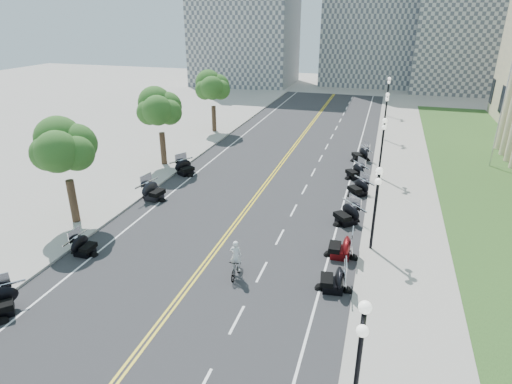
% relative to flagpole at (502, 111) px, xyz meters
% --- Properties ---
extents(ground, '(160.00, 160.00, 0.00)m').
position_rel_flagpole_xyz_m(ground, '(-18.00, -22.00, -5.00)').
color(ground, gray).
extents(road, '(16.00, 90.00, 0.01)m').
position_rel_flagpole_xyz_m(road, '(-18.00, -12.00, -5.00)').
color(road, '#333335').
rests_on(road, ground).
extents(centerline_yellow_a, '(0.12, 90.00, 0.00)m').
position_rel_flagpole_xyz_m(centerline_yellow_a, '(-18.12, -12.00, -4.99)').
color(centerline_yellow_a, yellow).
rests_on(centerline_yellow_a, road).
extents(centerline_yellow_b, '(0.12, 90.00, 0.00)m').
position_rel_flagpole_xyz_m(centerline_yellow_b, '(-17.88, -12.00, -4.99)').
color(centerline_yellow_b, yellow).
rests_on(centerline_yellow_b, road).
extents(edge_line_north, '(0.12, 90.00, 0.00)m').
position_rel_flagpole_xyz_m(edge_line_north, '(-11.60, -12.00, -4.99)').
color(edge_line_north, white).
rests_on(edge_line_north, road).
extents(edge_line_south, '(0.12, 90.00, 0.00)m').
position_rel_flagpole_xyz_m(edge_line_south, '(-24.40, -12.00, -4.99)').
color(edge_line_south, white).
rests_on(edge_line_south, road).
extents(lane_dash_5, '(0.12, 2.00, 0.00)m').
position_rel_flagpole_xyz_m(lane_dash_5, '(-14.80, -26.00, -4.99)').
color(lane_dash_5, white).
rests_on(lane_dash_5, road).
extents(lane_dash_6, '(0.12, 2.00, 0.00)m').
position_rel_flagpole_xyz_m(lane_dash_6, '(-14.80, -22.00, -4.99)').
color(lane_dash_6, white).
rests_on(lane_dash_6, road).
extents(lane_dash_7, '(0.12, 2.00, 0.00)m').
position_rel_flagpole_xyz_m(lane_dash_7, '(-14.80, -18.00, -4.99)').
color(lane_dash_7, white).
rests_on(lane_dash_7, road).
extents(lane_dash_8, '(0.12, 2.00, 0.00)m').
position_rel_flagpole_xyz_m(lane_dash_8, '(-14.80, -14.00, -4.99)').
color(lane_dash_8, white).
rests_on(lane_dash_8, road).
extents(lane_dash_9, '(0.12, 2.00, 0.00)m').
position_rel_flagpole_xyz_m(lane_dash_9, '(-14.80, -10.00, -4.99)').
color(lane_dash_9, white).
rests_on(lane_dash_9, road).
extents(lane_dash_10, '(0.12, 2.00, 0.00)m').
position_rel_flagpole_xyz_m(lane_dash_10, '(-14.80, -6.00, -4.99)').
color(lane_dash_10, white).
rests_on(lane_dash_10, road).
extents(lane_dash_11, '(0.12, 2.00, 0.00)m').
position_rel_flagpole_xyz_m(lane_dash_11, '(-14.80, -2.00, -4.99)').
color(lane_dash_11, white).
rests_on(lane_dash_11, road).
extents(lane_dash_12, '(0.12, 2.00, 0.00)m').
position_rel_flagpole_xyz_m(lane_dash_12, '(-14.80, 2.00, -4.99)').
color(lane_dash_12, white).
rests_on(lane_dash_12, road).
extents(lane_dash_13, '(0.12, 2.00, 0.00)m').
position_rel_flagpole_xyz_m(lane_dash_13, '(-14.80, 6.00, -4.99)').
color(lane_dash_13, white).
rests_on(lane_dash_13, road).
extents(lane_dash_14, '(0.12, 2.00, 0.00)m').
position_rel_flagpole_xyz_m(lane_dash_14, '(-14.80, 10.00, -4.99)').
color(lane_dash_14, white).
rests_on(lane_dash_14, road).
extents(lane_dash_15, '(0.12, 2.00, 0.00)m').
position_rel_flagpole_xyz_m(lane_dash_15, '(-14.80, 14.00, -4.99)').
color(lane_dash_15, white).
rests_on(lane_dash_15, road).
extents(lane_dash_16, '(0.12, 2.00, 0.00)m').
position_rel_flagpole_xyz_m(lane_dash_16, '(-14.80, 18.00, -4.99)').
color(lane_dash_16, white).
rests_on(lane_dash_16, road).
extents(lane_dash_17, '(0.12, 2.00, 0.00)m').
position_rel_flagpole_xyz_m(lane_dash_17, '(-14.80, 22.00, -4.99)').
color(lane_dash_17, white).
rests_on(lane_dash_17, road).
extents(lane_dash_18, '(0.12, 2.00, 0.00)m').
position_rel_flagpole_xyz_m(lane_dash_18, '(-14.80, 26.00, -4.99)').
color(lane_dash_18, white).
rests_on(lane_dash_18, road).
extents(lane_dash_19, '(0.12, 2.00, 0.00)m').
position_rel_flagpole_xyz_m(lane_dash_19, '(-14.80, 30.00, -4.99)').
color(lane_dash_19, white).
rests_on(lane_dash_19, road).
extents(sidewalk_north, '(5.00, 90.00, 0.15)m').
position_rel_flagpole_xyz_m(sidewalk_north, '(-7.50, -12.00, -4.92)').
color(sidewalk_north, '#9E9991').
rests_on(sidewalk_north, ground).
extents(sidewalk_south, '(5.00, 90.00, 0.15)m').
position_rel_flagpole_xyz_m(sidewalk_south, '(-28.50, -12.00, -4.92)').
color(sidewalk_south, '#9E9991').
rests_on(sidewalk_south, ground).
extents(lawn, '(9.00, 60.00, 0.10)m').
position_rel_flagpole_xyz_m(lawn, '(-0.50, -4.00, -4.95)').
color(lawn, '#356023').
rests_on(lawn, ground).
extents(distant_block_a, '(18.00, 14.00, 26.00)m').
position_rel_flagpole_xyz_m(distant_block_a, '(-36.00, 40.00, 8.00)').
color(distant_block_a, gray).
rests_on(distant_block_a, ground).
extents(distant_block_c, '(20.00, 14.00, 22.00)m').
position_rel_flagpole_xyz_m(distant_block_c, '(4.00, 43.00, 6.00)').
color(distant_block_c, gray).
rests_on(distant_block_c, ground).
extents(street_lamp_1, '(0.50, 1.20, 4.90)m').
position_rel_flagpole_xyz_m(street_lamp_1, '(-9.40, -30.00, -2.40)').
color(street_lamp_1, black).
rests_on(street_lamp_1, sidewalk_north).
extents(street_lamp_2, '(0.50, 1.20, 4.90)m').
position_rel_flagpole_xyz_m(street_lamp_2, '(-9.40, -18.00, -2.40)').
color(street_lamp_2, black).
rests_on(street_lamp_2, sidewalk_north).
extents(street_lamp_3, '(0.50, 1.20, 4.90)m').
position_rel_flagpole_xyz_m(street_lamp_3, '(-9.40, -6.00, -2.40)').
color(street_lamp_3, black).
rests_on(street_lamp_3, sidewalk_north).
extents(street_lamp_4, '(0.50, 1.20, 4.90)m').
position_rel_flagpole_xyz_m(street_lamp_4, '(-9.40, 6.00, -2.40)').
color(street_lamp_4, black).
rests_on(street_lamp_4, sidewalk_north).
extents(street_lamp_5, '(0.50, 1.20, 4.90)m').
position_rel_flagpole_xyz_m(street_lamp_5, '(-9.40, 18.00, -2.40)').
color(street_lamp_5, black).
rests_on(street_lamp_5, sidewalk_north).
extents(flagpole, '(1.10, 0.20, 10.00)m').
position_rel_flagpole_xyz_m(flagpole, '(0.00, 0.00, 0.00)').
color(flagpole, silver).
rests_on(flagpole, ground).
extents(tree_2, '(4.80, 4.80, 9.20)m').
position_rel_flagpole_xyz_m(tree_2, '(-28.00, -20.00, -0.25)').
color(tree_2, '#235619').
rests_on(tree_2, sidewalk_south).
extents(tree_3, '(4.80, 4.80, 9.20)m').
position_rel_flagpole_xyz_m(tree_3, '(-28.00, -8.00, -0.25)').
color(tree_3, '#235619').
rests_on(tree_3, sidewalk_south).
extents(tree_4, '(4.80, 4.80, 9.20)m').
position_rel_flagpole_xyz_m(tree_4, '(-28.00, 4.00, -0.25)').
color(tree_4, '#235619').
rests_on(tree_4, sidewalk_south).
extents(motorcycle_n_5, '(2.18, 2.18, 1.37)m').
position_rel_flagpole_xyz_m(motorcycle_n_5, '(-10.99, -22.49, -4.32)').
color(motorcycle_n_5, black).
rests_on(motorcycle_n_5, road).
extents(motorcycle_n_6, '(2.09, 2.09, 1.43)m').
position_rel_flagpole_xyz_m(motorcycle_n_6, '(-11.00, -19.23, -4.29)').
color(motorcycle_n_6, '#590A0C').
rests_on(motorcycle_n_6, road).
extents(motorcycle_n_7, '(2.99, 2.99, 1.48)m').
position_rel_flagpole_xyz_m(motorcycle_n_7, '(-11.11, -14.95, -4.26)').
color(motorcycle_n_7, black).
rests_on(motorcycle_n_7, road).
extents(motorcycle_n_8, '(2.77, 2.77, 1.37)m').
position_rel_flagpole_xyz_m(motorcycle_n_8, '(-10.76, -9.94, -4.32)').
color(motorcycle_n_8, black).
rests_on(motorcycle_n_8, road).
extents(motorcycle_n_9, '(2.75, 2.75, 1.38)m').
position_rel_flagpole_xyz_m(motorcycle_n_9, '(-11.28, -6.39, -4.31)').
color(motorcycle_n_9, black).
rests_on(motorcycle_n_9, road).
extents(motorcycle_n_10, '(2.75, 2.75, 1.42)m').
position_rel_flagpole_xyz_m(motorcycle_n_10, '(-11.20, -1.66, -4.29)').
color(motorcycle_n_10, black).
rests_on(motorcycle_n_10, road).
extents(motorcycle_s_5, '(1.79, 1.79, 1.25)m').
position_rel_flagpole_xyz_m(motorcycle_s_5, '(-24.96, -23.18, -4.38)').
color(motorcycle_s_5, black).
rests_on(motorcycle_s_5, road).
extents(motorcycle_s_7, '(2.49, 2.49, 1.50)m').
position_rel_flagpole_xyz_m(motorcycle_s_7, '(-25.06, -15.12, -4.25)').
color(motorcycle_s_7, black).
rests_on(motorcycle_s_7, road).
extents(motorcycle_s_8, '(2.76, 2.76, 1.41)m').
position_rel_flagpole_xyz_m(motorcycle_s_8, '(-25.12, -9.67, -4.29)').
color(motorcycle_s_8, black).
rests_on(motorcycle_s_8, road).
extents(bicycle, '(0.64, 1.85, 1.09)m').
position_rel_flagpole_xyz_m(bicycle, '(-15.98, -22.73, -4.45)').
color(bicycle, '#A51414').
rests_on(bicycle, road).
extents(cyclist_rider, '(0.63, 0.41, 1.73)m').
position_rel_flagpole_xyz_m(cyclist_rider, '(-15.98, -22.73, -3.04)').
color(cyclist_rider, white).
rests_on(cyclist_rider, bicycle).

